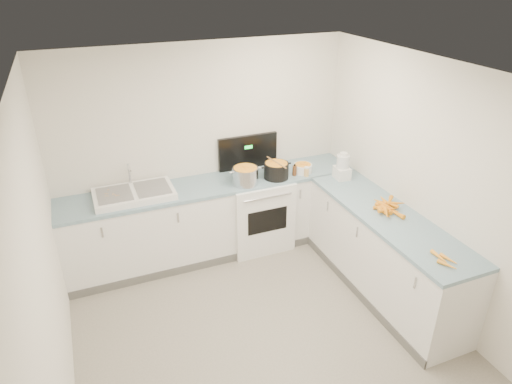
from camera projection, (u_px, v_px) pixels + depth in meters
name	position (u px, v px, depth m)	size (l,w,h in m)	color
floor	(271.00, 344.00, 4.34)	(3.50, 4.00, 0.00)	gray
ceiling	(276.00, 81.00, 3.21)	(3.50, 4.00, 0.00)	silver
wall_back	(204.00, 150.00, 5.42)	(3.50, 2.50, 0.00)	silver
wall_left	(44.00, 283.00, 3.18)	(4.00, 2.50, 0.00)	silver
wall_right	(439.00, 195.00, 4.36)	(4.00, 2.50, 0.00)	silver
counter_back	(214.00, 218.00, 5.53)	(3.50, 0.62, 0.94)	white
counter_right	(384.00, 253.00, 4.86)	(0.62, 2.20, 0.94)	white
stove	(257.00, 210.00, 5.70)	(0.76, 0.65, 1.36)	white
sink	(134.00, 194.00, 4.99)	(0.86, 0.52, 0.31)	white
steel_pot	(245.00, 177.00, 5.27)	(0.30, 0.30, 0.22)	silver
black_pot	(276.00, 171.00, 5.41)	(0.29, 0.29, 0.21)	black
wooden_spoon	(276.00, 162.00, 5.36)	(0.02, 0.02, 0.40)	#AD7A47
mixing_bowl	(303.00, 168.00, 5.57)	(0.23, 0.23, 0.10)	white
extract_bottle	(294.00, 171.00, 5.48)	(0.05, 0.05, 0.13)	#593319
spice_jar	(306.00, 172.00, 5.47)	(0.06, 0.06, 0.10)	#E5B266
food_processor	(342.00, 167.00, 5.37)	(0.18, 0.21, 0.33)	white
carrot_pile	(387.00, 207.00, 4.73)	(0.38, 0.45, 0.08)	orange
peeled_carrots	(445.00, 260.00, 3.92)	(0.16, 0.30, 0.04)	#FF9D26
peelings	(111.00, 194.00, 4.91)	(0.19, 0.20, 0.01)	tan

